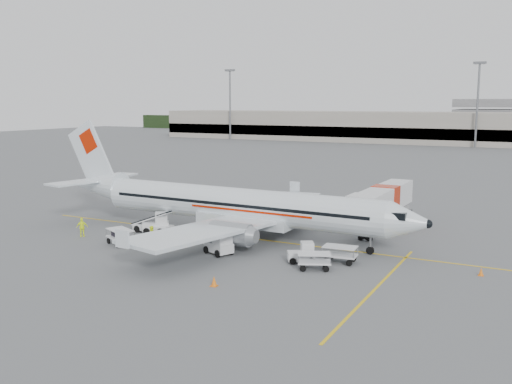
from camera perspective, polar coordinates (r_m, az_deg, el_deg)
ground at (r=50.20m, az=-1.06°, el=-4.60°), size 360.00×360.00×0.00m
stripe_lead at (r=50.20m, az=-1.06°, el=-4.60°), size 44.00×0.20×0.01m
stripe_cross at (r=37.94m, az=12.00°, el=-9.30°), size 0.20×20.00×0.01m
terminal_west at (r=184.23m, az=7.47°, el=6.59°), size 110.00×22.00×9.00m
treeline at (r=219.26m, az=21.54°, el=6.02°), size 300.00×3.00×6.00m
mast_west at (r=185.99m, az=-2.61°, el=8.68°), size 3.20×1.20×22.00m
mast_center at (r=161.88m, az=21.26°, el=8.06°), size 3.20×1.20×22.00m
aircraft at (r=49.63m, az=-1.83°, el=1.01°), size 36.38×28.89×9.82m
jet_bridge at (r=54.92m, az=12.77°, el=-1.49°), size 3.31×15.47×4.04m
belt_loader at (r=52.86m, az=-10.25°, el=-2.61°), size 4.84×1.91×2.60m
tug_fore at (r=42.58m, az=4.53°, el=-6.04°), size 2.29×1.99×1.54m
tug_mid at (r=44.80m, az=-3.75°, el=-5.11°), size 2.64×2.15×1.78m
tug_aft at (r=52.79m, az=-10.02°, el=-3.05°), size 2.72×2.51×1.83m
cart_loaded_a at (r=48.75m, az=-2.99°, el=-4.36°), size 2.13×1.30×1.09m
cart_loaded_b at (r=49.02m, az=-13.43°, el=-4.39°), size 2.93×2.42×1.32m
cart_empty_a at (r=40.95m, az=5.83°, el=-6.90°), size 2.69×2.22×1.21m
cart_empty_b at (r=42.84m, az=8.39°, el=-6.19°), size 2.56×1.65×1.27m
cone_nose at (r=42.34m, az=21.58°, el=-7.40°), size 0.36×0.36×0.58m
cone_port at (r=63.21m, az=6.37°, el=-1.59°), size 0.33×0.33×0.54m
cone_stbd at (r=37.34m, az=-4.22°, el=-8.86°), size 0.43×0.43×0.70m
crew_a at (r=49.88m, az=-4.20°, el=-3.78°), size 0.69×0.62×1.58m
crew_b at (r=48.29m, az=-10.41°, el=-4.31°), size 0.93×0.99×1.62m
crew_c at (r=49.51m, az=-3.51°, el=-3.80°), size 0.92×1.24×1.71m
crew_d at (r=52.73m, az=-16.99°, el=-3.39°), size 1.04×0.93×1.69m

